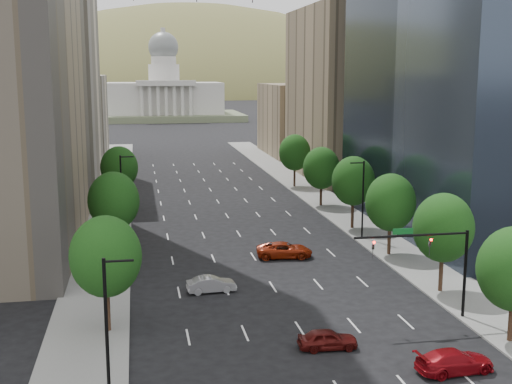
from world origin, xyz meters
TOP-DOWN VIEW (x-y plane):
  - sidewalk_left at (-15.50, 60.00)m, footprint 6.00×200.00m
  - sidewalk_right at (15.50, 60.00)m, footprint 6.00×200.00m
  - midrise_cream_left at (-25.00, 103.00)m, footprint 14.00×30.00m
  - filler_left at (-25.00, 136.00)m, footprint 14.00×26.00m
  - parking_tan_right at (25.00, 100.00)m, footprint 14.00×30.00m
  - filler_right at (25.00, 133.00)m, footprint 14.00×26.00m
  - tree_right_1 at (14.00, 36.00)m, footprint 5.20×5.20m
  - tree_right_2 at (14.00, 48.00)m, footprint 5.20×5.20m
  - tree_right_3 at (14.00, 60.00)m, footprint 5.20×5.20m
  - tree_right_4 at (14.00, 74.00)m, footprint 5.20×5.20m
  - tree_right_5 at (14.00, 90.00)m, footprint 5.20×5.20m
  - tree_left_0 at (-14.00, 32.00)m, footprint 5.20×5.20m
  - tree_left_1 at (-14.00, 52.00)m, footprint 5.20×5.20m
  - tree_left_2 at (-14.00, 78.00)m, footprint 5.20×5.20m
  - streetlight_rn at (13.44, 55.00)m, footprint 1.70×0.20m
  - streetlight_ls at (-13.44, 20.00)m, footprint 1.70×0.20m
  - streetlight_ln at (-13.44, 65.00)m, footprint 1.70×0.20m
  - traffic_signal at (10.53, 30.00)m, footprint 9.12×0.40m
  - capitol at (0.00, 249.71)m, footprint 60.00×40.00m
  - foothills at (34.67, 599.39)m, footprint 720.00×413.00m
  - car_red_near at (7.94, 21.29)m, footprint 5.32×2.59m
  - car_maroon at (1.00, 26.23)m, footprint 4.20×1.85m
  - car_silver at (-5.54, 39.58)m, footprint 4.38×1.82m
  - car_red_far at (3.09, 49.06)m, footprint 5.98×3.22m

SIDE VIEW (x-z plane):
  - foothills at x=34.67m, z-range -169.28..93.72m
  - sidewalk_left at x=-15.50m, z-range 0.00..0.15m
  - sidewalk_right at x=15.50m, z-range 0.00..0.15m
  - car_maroon at x=1.00m, z-range 0.00..1.41m
  - car_silver at x=-5.54m, z-range 0.00..1.41m
  - car_red_near at x=7.94m, z-range 0.00..1.49m
  - car_red_far at x=3.09m, z-range 0.00..1.59m
  - streetlight_rn at x=13.44m, z-range 0.34..9.34m
  - streetlight_ls at x=-13.44m, z-range 0.34..9.34m
  - streetlight_ln at x=-13.44m, z-range 0.34..9.34m
  - traffic_signal at x=10.53m, z-range 1.49..8.86m
  - tree_right_4 at x=14.00m, z-range 1.23..9.69m
  - tree_right_2 at x=14.00m, z-range 1.30..9.91m
  - tree_left_2 at x=-14.00m, z-range 1.34..10.02m
  - tree_right_1 at x=14.00m, z-range 1.37..10.12m
  - tree_right_5 at x=14.00m, z-range 1.37..10.12m
  - tree_left_0 at x=-14.00m, z-range 1.37..10.12m
  - tree_right_3 at x=14.00m, z-range 1.44..10.34m
  - tree_left_1 at x=-14.00m, z-range 1.48..10.45m
  - filler_right at x=25.00m, z-range 0.00..16.00m
  - capitol at x=0.00m, z-range -9.02..26.18m
  - filler_left at x=-25.00m, z-range 0.00..18.00m
  - parking_tan_right at x=25.00m, z-range 0.00..30.00m
  - midrise_cream_left at x=-25.00m, z-range 0.00..35.00m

